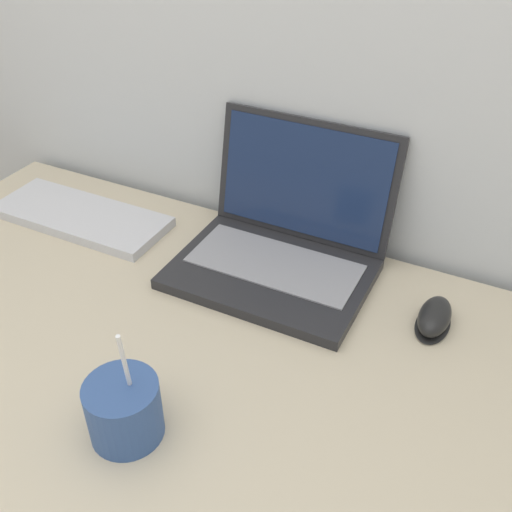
{
  "coord_description": "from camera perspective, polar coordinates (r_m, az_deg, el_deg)",
  "views": [
    {
      "loc": [
        0.41,
        -0.21,
        1.45
      ],
      "look_at": [
        0.04,
        0.51,
        0.87
      ],
      "focal_mm": 42.0,
      "sensor_mm": 36.0,
      "label": 1
    }
  ],
  "objects": [
    {
      "name": "drink_cup",
      "position": [
        0.83,
        -12.46,
        -14.03
      ],
      "size": [
        0.1,
        0.1,
        0.19
      ],
      "color": "#33518C",
      "rests_on": "desk"
    },
    {
      "name": "computer_mouse",
      "position": [
        1.02,
        16.62,
        -5.63
      ],
      "size": [
        0.05,
        0.1,
        0.04
      ],
      "color": "black",
      "rests_on": "desk"
    },
    {
      "name": "desk",
      "position": [
        1.27,
        -5.09,
        -20.75
      ],
      "size": [
        1.34,
        0.73,
        0.78
      ],
      "color": "beige",
      "rests_on": "ground_plane"
    },
    {
      "name": "laptop",
      "position": [
        1.1,
        2.56,
        1.56
      ],
      "size": [
        0.35,
        0.3,
        0.24
      ],
      "color": "#232326",
      "rests_on": "desk"
    },
    {
      "name": "external_keyboard",
      "position": [
        1.3,
        -16.34,
        3.64
      ],
      "size": [
        0.37,
        0.15,
        0.02
      ],
      "color": "silver",
      "rests_on": "desk"
    }
  ]
}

